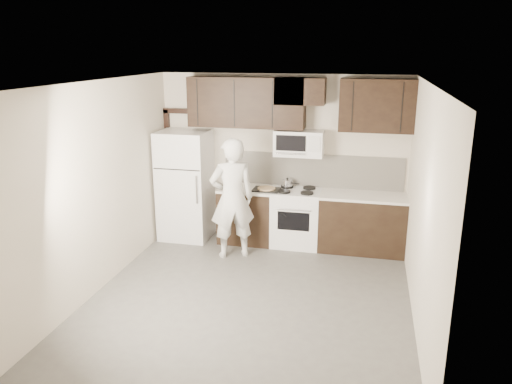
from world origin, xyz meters
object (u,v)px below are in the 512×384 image
(stove, at_px, (296,217))
(refrigerator, at_px, (185,185))
(microwave, at_px, (299,143))
(person, at_px, (232,198))

(stove, relative_size, refrigerator, 0.52)
(refrigerator, bearing_deg, microwave, 5.15)
(stove, distance_m, person, 1.20)
(microwave, distance_m, person, 1.39)
(person, bearing_deg, stove, -168.92)
(stove, height_order, refrigerator, refrigerator)
(stove, relative_size, microwave, 1.24)
(stove, height_order, person, person)
(microwave, bearing_deg, refrigerator, -174.85)
(refrigerator, bearing_deg, stove, 1.51)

